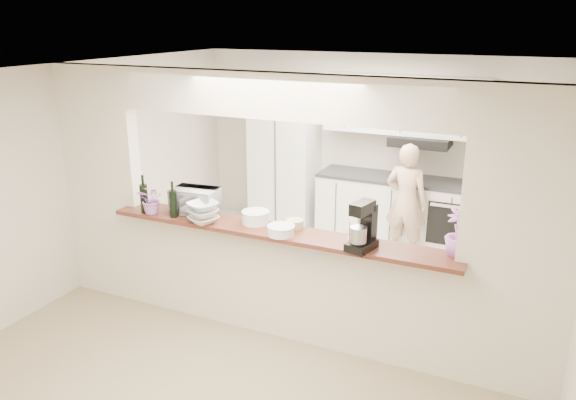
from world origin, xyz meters
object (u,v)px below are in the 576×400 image
Objects in this scene: stand_mixer at (363,228)px; person at (406,202)px; toaster_oven at (195,201)px; refrigerator at (528,201)px.

stand_mixer is 2.50m from person.
stand_mixer is (1.79, -0.19, 0.06)m from toaster_oven.
refrigerator is 1.43m from person.
stand_mixer reaches higher than toaster_oven.
toaster_oven is 2.80m from person.
person is (-0.19, 2.44, -0.54)m from stand_mixer.
refrigerator is 3.06m from stand_mixer.
refrigerator reaches higher than person.
toaster_oven is at bearing 61.88° from person.
stand_mixer is (-1.20, -2.79, 0.43)m from refrigerator.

